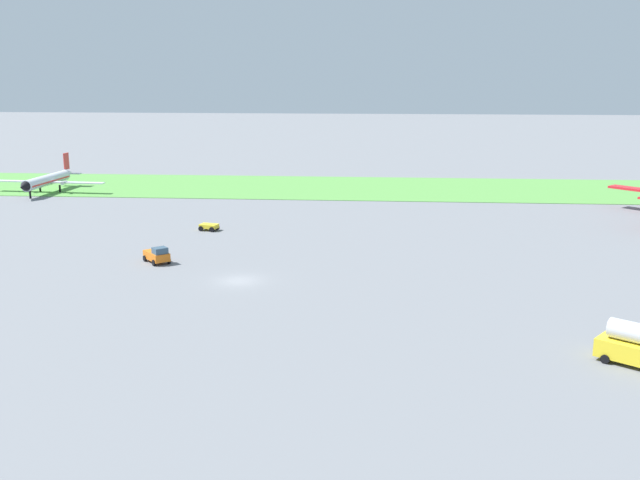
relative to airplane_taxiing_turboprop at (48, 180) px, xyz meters
name	(u,v)px	position (x,y,z in m)	size (l,w,h in m)	color
ground_plane	(239,281)	(44.75, -53.20, -2.32)	(600.00, 600.00, 0.00)	slate
grass_taxiway_strip	(302,187)	(44.75, 9.99, -2.28)	(360.00, 28.00, 0.08)	#549342
airplane_taxiing_turboprop	(48,180)	(0.00, 0.00, 0.00)	(21.22, 18.18, 6.35)	silver
pushback_tug_near_gate	(157,255)	(34.02, -46.64, -1.41)	(3.71, 3.90, 1.95)	orange
baggage_cart_midfield	(209,226)	(35.97, -29.04, -1.75)	(2.75, 2.31, 0.90)	yellow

